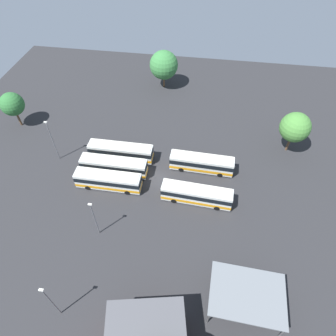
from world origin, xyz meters
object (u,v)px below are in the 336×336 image
at_px(tree_north_edge, 295,127).
at_px(tree_south_edge, 12,104).
at_px(bus_row0_slot0, 202,163).
at_px(lamp_post_mid_lot, 51,301).
at_px(lamp_post_by_building, 94,218).
at_px(lamp_post_near_entrance, 52,140).
at_px(bus_row0_slot2, 197,194).
at_px(bus_row1_slot1, 114,166).
at_px(maintenance_shelter, 248,294).
at_px(bus_row1_slot0, 121,151).
at_px(tree_east_edge, 164,65).
at_px(bus_row1_slot2, 108,180).

bearing_deg(tree_north_edge, tree_south_edge, 0.65).
xyz_separation_m(bus_row0_slot0, lamp_post_mid_lot, (16.47, 28.54, 2.81)).
bearing_deg(tree_south_edge, lamp_post_by_building, 137.26).
distance_m(bus_row0_slot0, lamp_post_near_entrance, 28.32).
bearing_deg(lamp_post_mid_lot, bus_row0_slot2, -127.55).
xyz_separation_m(bus_row1_slot1, maintenance_shelter, (-23.58, 20.59, 1.77)).
xyz_separation_m(bus_row0_slot0, tree_north_edge, (-16.86, -8.13, 4.11)).
xyz_separation_m(bus_row1_slot0, maintenance_shelter, (-23.31, 24.52, 1.77)).
distance_m(tree_north_edge, tree_east_edge, 34.56).
relative_size(lamp_post_near_entrance, tree_north_edge, 1.05).
relative_size(bus_row1_slot2, lamp_post_mid_lot, 1.41).
distance_m(bus_row0_slot2, bus_row1_slot0, 17.62).
height_order(lamp_post_near_entrance, tree_north_edge, lamp_post_near_entrance).
xyz_separation_m(lamp_post_near_entrance, tree_east_edge, (-16.44, -28.92, 0.90)).
bearing_deg(bus_row1_slot0, lamp_post_mid_lot, 88.79).
relative_size(bus_row1_slot2, maintenance_shelter, 1.20).
relative_size(bus_row0_slot2, tree_north_edge, 1.38).
xyz_separation_m(bus_row0_slot0, bus_row1_slot0, (15.85, -0.78, 0.00)).
relative_size(bus_row0_slot0, bus_row1_slot1, 0.96).
bearing_deg(lamp_post_by_building, bus_row0_slot0, -133.07).
relative_size(bus_row1_slot0, tree_south_edge, 1.57).
relative_size(bus_row0_slot2, tree_south_edge, 1.53).
bearing_deg(bus_row0_slot2, lamp_post_near_entrance, -12.67).
bearing_deg(tree_north_edge, lamp_post_by_building, 37.22).
bearing_deg(bus_row1_slot1, bus_row1_slot2, 89.56).
relative_size(bus_row1_slot1, bus_row1_slot2, 1.05).
bearing_deg(bus_row1_slot0, tree_east_edge, -98.86).
xyz_separation_m(maintenance_shelter, lamp_post_near_entrance, (35.56, -22.47, 1.47)).
height_order(bus_row1_slot0, lamp_post_by_building, lamp_post_by_building).
xyz_separation_m(lamp_post_near_entrance, tree_north_edge, (-44.96, -9.39, 0.87)).
bearing_deg(bus_row0_slot2, tree_east_edge, -72.10).
xyz_separation_m(bus_row1_slot2, tree_east_edge, (-4.50, -34.42, 4.14)).
relative_size(bus_row1_slot1, tree_north_edge, 1.41).
relative_size(bus_row1_slot1, maintenance_shelter, 1.26).
height_order(bus_row1_slot0, lamp_post_mid_lot, lamp_post_mid_lot).
bearing_deg(bus_row0_slot2, tree_north_edge, -137.66).
xyz_separation_m(bus_row0_slot2, bus_row1_slot0, (15.55, -8.29, 0.00)).
height_order(bus_row1_slot2, tree_north_edge, tree_north_edge).
relative_size(bus_row1_slot0, tree_east_edge, 1.33).
relative_size(lamp_post_near_entrance, tree_south_edge, 1.16).
bearing_deg(tree_east_edge, tree_south_edge, 34.81).
height_order(bus_row0_slot0, lamp_post_by_building, lamp_post_by_building).
relative_size(bus_row0_slot0, tree_north_edge, 1.36).
height_order(bus_row0_slot0, bus_row0_slot2, same).
height_order(lamp_post_by_building, lamp_post_mid_lot, lamp_post_mid_lot).
bearing_deg(bus_row1_slot1, bus_row0_slot0, -168.95).
height_order(bus_row0_slot0, tree_south_edge, tree_south_edge).
bearing_deg(maintenance_shelter, bus_row1_slot1, -41.12).
relative_size(bus_row1_slot2, tree_south_edge, 1.48).
xyz_separation_m(bus_row0_slot2, tree_east_edge, (11.36, -35.17, 4.14)).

